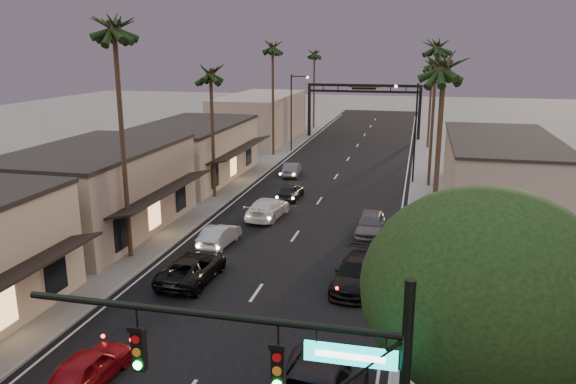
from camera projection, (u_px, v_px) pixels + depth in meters
The scene contains 27 objects.
ground at pixel (326, 192), 48.19m from camera, with size 200.00×200.00×0.00m, color slate.
road at pixel (334, 179), 52.89m from camera, with size 14.00×120.00×0.02m, color black.
sidewalk_left at pixel (258, 160), 61.59m from camera, with size 5.00×92.00×0.12m, color slate.
sidewalk_right at pixel (437, 168), 57.35m from camera, with size 5.00×92.00×0.12m, color slate.
storefront_mid at pixel (98, 192), 37.21m from camera, with size 8.00×14.00×5.50m, color gray.
storefront_far at pixel (192, 153), 52.34m from camera, with size 8.00×16.00×5.00m, color beige.
storefront_dist at pixel (260, 118), 73.88m from camera, with size 8.00×20.00×6.00m, color gray.
building_right at pixel (500, 172), 44.43m from camera, with size 8.00×18.00×5.00m, color gray.
corner_tree at pixel (487, 301), 13.91m from camera, with size 6.20×6.20×8.80m.
arch at pixel (364, 97), 75.05m from camera, with size 15.20×0.40×7.27m.
streetlight_right at pixel (412, 125), 50.01m from camera, with size 2.13×0.30×9.00m.
streetlight_left at pixel (294, 107), 65.35m from camera, with size 2.13×0.30×9.00m.
palm_lb at pixel (113, 21), 29.79m from camera, with size 3.20×3.20×15.20m.
palm_lc at pixel (210, 68), 43.71m from camera, with size 3.20×3.20×12.20m.
palm_ld at pixel (273, 44), 61.12m from camera, with size 3.20×3.20×14.20m.
palm_ra at pixel (444, 60), 28.32m from camera, with size 3.20×3.20×13.20m.
palm_rb at pixel (437, 43), 46.92m from camera, with size 3.20×3.20×14.20m.
palm_rc at pixel (433, 61), 66.24m from camera, with size 3.20×3.20×12.20m.
palm_far at pixel (314, 51), 82.96m from camera, with size 3.20×3.20×13.20m.
oncoming_red at pixel (88, 368), 20.54m from camera, with size 1.62×4.03×1.37m, color maroon.
oncoming_pickup at pixel (192, 268), 29.72m from camera, with size 2.39×5.17×1.44m, color black.
oncoming_silver at pixel (219, 235), 35.02m from camera, with size 1.40×4.01×1.32m, color #A3A2A8.
oncoming_white at pixel (268, 208), 40.70m from camera, with size 2.07×5.10×1.48m, color silver.
oncoming_dgrey at pixel (291, 191), 45.80m from camera, with size 1.58×3.93×1.34m, color black.
oncoming_grey_far at pixel (292, 169), 53.92m from camera, with size 1.40×4.03×1.33m, color #4F4E54.
curbside_black at pixel (356, 274), 28.92m from camera, with size 2.10×5.16×1.50m, color black.
curbside_grey at pixel (370, 224), 36.80m from camera, with size 1.87×4.66×1.59m, color #4B4B50.
Camera 1 is at (7.61, -6.14, 12.08)m, focal length 35.00 mm.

